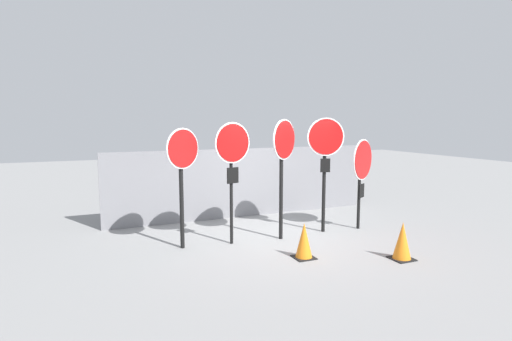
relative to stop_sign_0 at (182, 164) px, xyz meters
name	(u,v)px	position (x,y,z in m)	size (l,w,h in m)	color
ground_plane	(282,238)	(2.09, -0.12, -1.66)	(40.00, 40.00, 0.00)	gray
fence_back	(244,182)	(2.09, 2.05, -0.77)	(7.09, 0.12, 1.78)	slate
stop_sign_0	(182,164)	(0.00, 0.00, 0.00)	(0.71, 0.39, 2.36)	black
stop_sign_1	(232,155)	(0.98, -0.12, 0.15)	(0.79, 0.22, 2.47)	black
stop_sign_2	(283,154)	(2.07, -0.21, 0.14)	(0.72, 0.47, 2.53)	black
stop_sign_3	(325,151)	(3.16, -0.10, 0.16)	(0.82, 0.24, 2.56)	black
stop_sign_4	(362,166)	(4.09, -0.21, -0.20)	(0.84, 0.46, 2.08)	black
traffic_cone_0	(402,241)	(3.48, -2.17, -1.32)	(0.39, 0.39, 0.68)	black
traffic_cone_1	(304,241)	(1.88, -1.41, -1.34)	(0.37, 0.37, 0.66)	black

